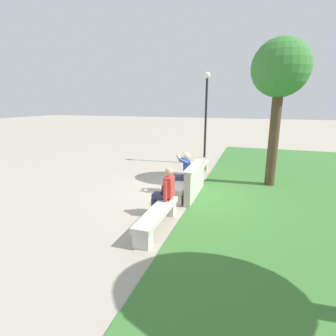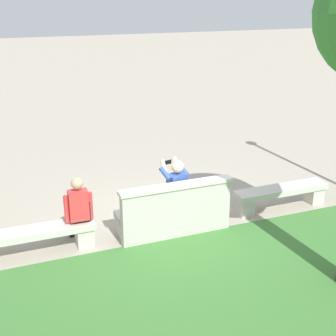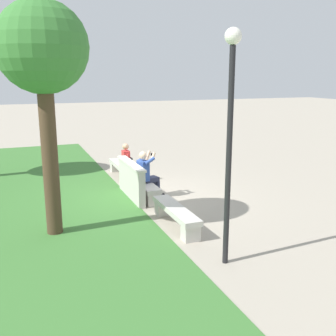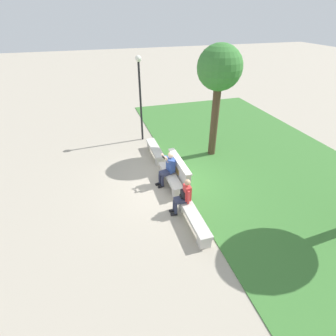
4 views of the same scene
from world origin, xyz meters
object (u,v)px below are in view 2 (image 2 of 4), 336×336
(person_distant, at_px, (78,208))
(bench_main, at_px, (281,194))
(backpack, at_px, (81,211))
(bench_near, at_px, (170,213))
(bench_mid, at_px, (35,237))
(person_photographer, at_px, (174,189))

(person_distant, bearing_deg, bench_main, 179.05)
(bench_main, bearing_deg, backpack, -0.52)
(bench_near, relative_size, bench_mid, 1.00)
(bench_mid, xyz_separation_m, person_photographer, (-2.50, -0.07, 0.43))
(bench_mid, height_order, person_photographer, person_photographer)
(bench_near, distance_m, person_photographer, 0.45)
(person_photographer, bearing_deg, backpack, 1.31)
(person_photographer, bearing_deg, bench_main, 178.12)
(person_distant, xyz_separation_m, backpack, (-0.05, 0.03, -0.05))
(bench_mid, bearing_deg, backpack, -177.41)
(person_distant, relative_size, backpack, 2.94)
(bench_near, height_order, bench_mid, same)
(bench_mid, bearing_deg, bench_main, 180.00)
(bench_mid, height_order, backpack, backpack)
(bench_near, xyz_separation_m, person_photographer, (-0.11, -0.07, 0.43))
(person_photographer, bearing_deg, person_distant, 0.28)
(backpack, bearing_deg, person_photographer, -178.69)
(bench_near, xyz_separation_m, person_distant, (1.64, -0.07, 0.37))
(person_distant, bearing_deg, bench_mid, 5.06)
(bench_near, relative_size, person_photographer, 1.51)
(bench_mid, distance_m, backpack, 0.86)
(bench_mid, bearing_deg, person_photographer, -178.28)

